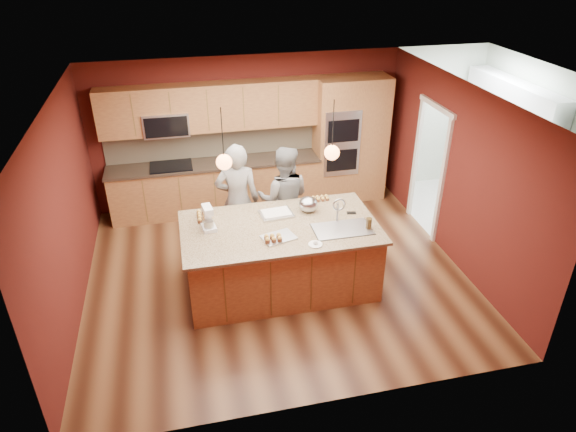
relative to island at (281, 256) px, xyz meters
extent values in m
plane|color=#402113|center=(-0.01, 0.31, -0.50)|extent=(5.50, 5.50, 0.00)
plane|color=silver|center=(-0.01, 0.31, 2.20)|extent=(5.50, 5.50, 0.00)
plane|color=#511813|center=(-0.01, 2.81, 0.85)|extent=(5.50, 0.00, 5.50)
plane|color=#511813|center=(-0.01, -2.19, 0.85)|extent=(5.50, 0.00, 5.50)
plane|color=#511813|center=(-2.76, 0.31, 0.85)|extent=(0.00, 5.00, 5.00)
plane|color=#511813|center=(2.74, 0.31, 0.85)|extent=(0.00, 5.00, 5.00)
cube|color=brown|center=(-0.66, 2.51, -0.05)|extent=(3.70, 0.60, 0.90)
cube|color=#2B251B|center=(-0.66, 2.50, 0.41)|extent=(3.74, 0.64, 0.04)
cube|color=#C1B28F|center=(-0.66, 2.80, 0.72)|extent=(3.70, 0.03, 0.56)
cube|color=brown|center=(-0.66, 2.63, 1.40)|extent=(3.70, 0.36, 0.80)
cube|color=black|center=(-1.41, 2.49, 0.44)|extent=(0.72, 0.52, 0.03)
cube|color=silver|center=(-1.41, 2.61, 1.18)|extent=(0.76, 0.40, 0.40)
cube|color=brown|center=(1.59, 2.51, 0.65)|extent=(0.80, 0.60, 2.30)
cube|color=silver|center=(1.59, 2.21, 0.70)|extent=(0.66, 0.04, 1.20)
cube|color=brown|center=(2.24, 2.51, 0.65)|extent=(0.50, 0.60, 2.30)
plane|color=silver|center=(3.64, 1.51, -0.50)|extent=(2.60, 2.60, 0.00)
plane|color=beige|center=(4.54, 1.51, 0.85)|extent=(0.00, 2.70, 2.70)
cube|color=white|center=(4.34, 1.51, 1.45)|extent=(0.35, 2.40, 0.75)
cylinder|color=black|center=(-0.71, 0.00, 1.85)|extent=(0.01, 0.01, 0.70)
sphere|color=#FF8C49|center=(-0.71, 0.00, 1.50)|extent=(0.20, 0.20, 0.20)
cylinder|color=black|center=(0.68, 0.00, 1.85)|extent=(0.01, 0.01, 0.70)
sphere|color=#FF8C49|center=(0.68, 0.00, 1.50)|extent=(0.20, 0.20, 0.20)
cube|color=brown|center=(-0.02, 0.00, -0.03)|extent=(2.58, 1.40, 0.95)
cube|color=tan|center=(-0.02, 0.00, 0.46)|extent=(2.68, 1.50, 0.04)
cube|color=silver|center=(0.79, -0.26, 0.40)|extent=(0.77, 0.45, 0.18)
imported|color=black|center=(-0.46, 1.00, 0.41)|extent=(0.72, 0.52, 1.84)
imported|color=gray|center=(0.26, 1.00, 0.36)|extent=(0.97, 0.84, 1.73)
cube|color=white|center=(-0.96, 0.13, 0.51)|extent=(0.21, 0.25, 0.05)
cube|color=white|center=(-0.96, 0.23, 0.65)|extent=(0.10, 0.08, 0.23)
cube|color=white|center=(-0.96, 0.15, 0.78)|extent=(0.15, 0.24, 0.09)
cylinder|color=#B0B3B7|center=(-0.96, 0.10, 0.57)|extent=(0.13, 0.13, 0.12)
cube|color=silver|center=(0.00, 0.32, 0.50)|extent=(0.49, 0.38, 0.03)
cube|color=white|center=(0.00, 0.32, 0.52)|extent=(0.42, 0.31, 0.02)
cube|color=silver|center=(-0.09, -0.29, 0.49)|extent=(0.49, 0.41, 0.02)
ellipsoid|color=#B0B3B7|center=(0.47, 0.33, 0.59)|extent=(0.27, 0.27, 0.23)
cylinder|color=white|center=(0.33, -0.57, 0.49)|extent=(0.18, 0.18, 0.01)
cylinder|color=#3E2C13|center=(1.14, -0.32, 0.56)|extent=(0.08, 0.08, 0.16)
cube|color=black|center=(1.06, 0.13, 0.49)|extent=(0.14, 0.09, 0.01)
cube|color=white|center=(4.16, 1.19, 0.02)|extent=(0.79, 0.80, 1.05)
cube|color=white|center=(4.22, 1.88, -0.01)|extent=(0.78, 0.80, 0.99)
camera|label=1|loc=(-1.24, -5.91, 4.03)|focal=32.00mm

